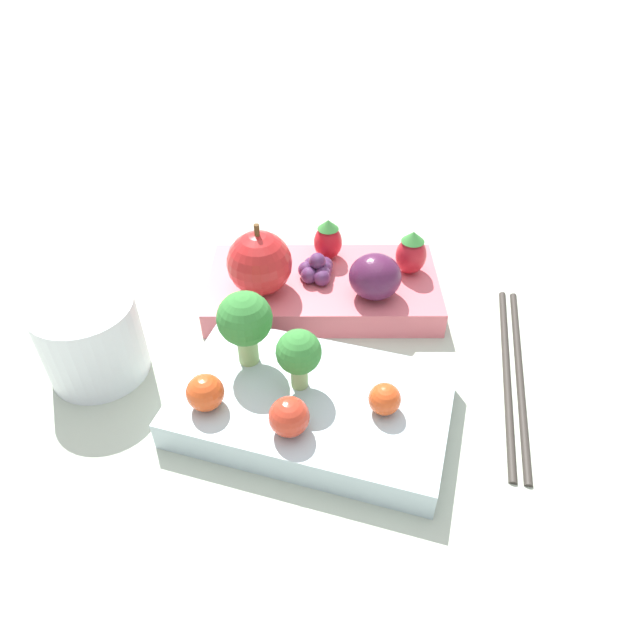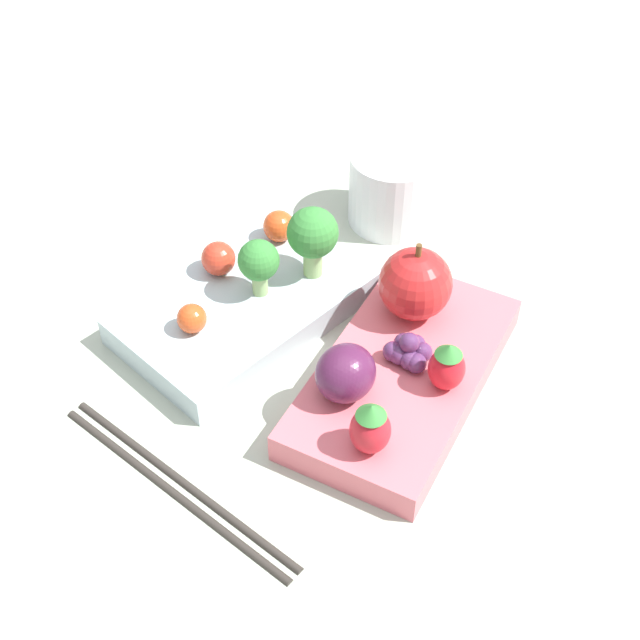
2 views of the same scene
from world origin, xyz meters
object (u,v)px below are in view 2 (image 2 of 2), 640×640
object	(u,v)px
strawberry_0	(370,428)
grape_cluster	(409,352)
bento_box_fruit	(401,378)
cherry_tomato_0	(279,226)
bento_box_savoury	(245,307)
broccoli_floret_0	(255,265)
cherry_tomato_2	(215,262)
apple	(415,284)
cherry_tomato_1	(192,318)
strawberry_1	(445,369)
broccoli_floret_1	(313,235)
chopsticks_pair	(177,485)
plum	(346,373)
drinking_cup	(393,188)

from	to	relation	value
strawberry_0	grape_cluster	size ratio (longest dim) A/B	1.22
bento_box_fruit	strawberry_0	size ratio (longest dim) A/B	5.21
cherry_tomato_0	bento_box_savoury	bearing A→B (deg)	-164.32
bento_box_savoury	broccoli_floret_0	distance (m)	0.04
bento_box_fruit	cherry_tomato_2	distance (m)	0.18
grape_cluster	cherry_tomato_0	bearing A→B (deg)	70.81
bento_box_savoury	cherry_tomato_0	xyz separation A→B (m)	(0.07, 0.02, 0.03)
bento_box_fruit	apple	size ratio (longest dim) A/B	3.37
cherry_tomato_1	strawberry_1	distance (m)	0.19
grape_cluster	broccoli_floret_1	bearing A→B (deg)	71.70
broccoli_floret_0	strawberry_1	world-z (taller)	broccoli_floret_0
broccoli_floret_0	chopsticks_pair	world-z (taller)	broccoli_floret_0
strawberry_0	plum	distance (m)	0.05
bento_box_fruit	strawberry_0	bearing A→B (deg)	-164.68
broccoli_floret_0	cherry_tomato_1	xyz separation A→B (m)	(-0.06, 0.02, -0.02)
plum	cherry_tomato_1	bearing A→B (deg)	96.64
cherry_tomato_2	bento_box_savoury	bearing A→B (deg)	-99.72
bento_box_fruit	drinking_cup	xyz separation A→B (m)	(0.17, 0.11, 0.02)
strawberry_1	chopsticks_pair	world-z (taller)	strawberry_1
plum	drinking_cup	size ratio (longest dim) A/B	0.58
bento_box_savoury	broccoli_floret_0	xyz separation A→B (m)	(0.01, -0.01, 0.04)
bento_box_savoury	broccoli_floret_1	world-z (taller)	broccoli_floret_1
cherry_tomato_1	cherry_tomato_2	world-z (taller)	cherry_tomato_2
cherry_tomato_1	apple	size ratio (longest dim) A/B	0.34
plum	broccoli_floret_1	bearing A→B (deg)	46.03
apple	cherry_tomato_1	bearing A→B (deg)	132.42
bento_box_savoury	chopsticks_pair	world-z (taller)	bento_box_savoury
plum	bento_box_fruit	bearing A→B (deg)	-24.19
bento_box_fruit	chopsticks_pair	bearing A→B (deg)	154.89
apple	strawberry_0	xyz separation A→B (m)	(-0.13, -0.04, -0.01)
chopsticks_pair	broccoli_floret_0	bearing A→B (deg)	19.65
bento_box_savoury	broccoli_floret_0	world-z (taller)	broccoli_floret_0
cherry_tomato_2	apple	bearing A→B (deg)	-69.52
broccoli_floret_0	plum	world-z (taller)	broccoli_floret_0
broccoli_floret_0	apple	bearing A→B (deg)	-62.53
cherry_tomato_2	chopsticks_pair	world-z (taller)	cherry_tomato_2
cherry_tomato_0	cherry_tomato_1	size ratio (longest dim) A/B	1.17
bento_box_fruit	cherry_tomato_0	world-z (taller)	cherry_tomato_0
apple	chopsticks_pair	size ratio (longest dim) A/B	0.31
broccoli_floret_1	grape_cluster	bearing A→B (deg)	-108.30
cherry_tomato_0	plum	size ratio (longest dim) A/B	0.59
strawberry_0	broccoli_floret_0	bearing A→B (deg)	64.72
bento_box_savoury	plum	distance (m)	0.13
cherry_tomato_1	cherry_tomato_2	xyz separation A→B (m)	(0.06, 0.03, 0.00)
bento_box_fruit	broccoli_floret_0	distance (m)	0.14
chopsticks_pair	bento_box_fruit	bearing A→B (deg)	-25.11
cherry_tomato_1	drinking_cup	bearing A→B (deg)	-8.32
drinking_cup	cherry_tomato_0	bearing A→B (deg)	156.43
cherry_tomato_2	broccoli_floret_1	bearing A→B (deg)	-52.96
bento_box_savoury	apple	size ratio (longest dim) A/B	3.23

